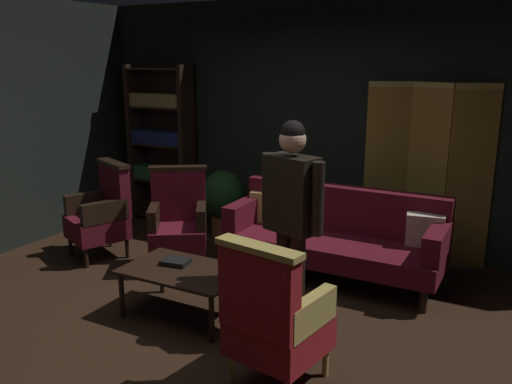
% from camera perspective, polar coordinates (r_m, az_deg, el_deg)
% --- Properties ---
extents(ground_plane, '(10.00, 10.00, 0.00)m').
position_cam_1_polar(ground_plane, '(4.56, -4.91, -13.90)').
color(ground_plane, black).
extents(back_wall, '(7.20, 0.10, 2.80)m').
position_cam_1_polar(back_wall, '(6.25, 7.23, 7.30)').
color(back_wall, black).
rests_on(back_wall, ground_plane).
extents(side_wall_left, '(0.10, 3.60, 2.80)m').
position_cam_1_polar(side_wall_left, '(6.59, -24.71, 6.47)').
color(side_wall_left, black).
rests_on(side_wall_left, ground_plane).
extents(folding_screen, '(1.27, 0.27, 1.90)m').
position_cam_1_polar(folding_screen, '(5.82, 17.76, 2.08)').
color(folding_screen, olive).
rests_on(folding_screen, ground_plane).
extents(bookshelf, '(0.90, 0.32, 2.05)m').
position_cam_1_polar(bookshelf, '(7.15, -9.99, 5.30)').
color(bookshelf, black).
rests_on(bookshelf, ground_plane).
extents(velvet_couch, '(2.12, 0.78, 0.88)m').
position_cam_1_polar(velvet_couch, '(5.36, 8.53, -4.35)').
color(velvet_couch, black).
rests_on(velvet_couch, ground_plane).
extents(coffee_table, '(1.00, 0.64, 0.42)m').
position_cam_1_polar(coffee_table, '(4.58, -7.73, -8.67)').
color(coffee_table, black).
rests_on(coffee_table, ground_plane).
extents(armchair_gilt_accent, '(0.67, 0.66, 1.04)m').
position_cam_1_polar(armchair_gilt_accent, '(3.59, 1.89, -13.26)').
color(armchair_gilt_accent, tan).
rests_on(armchair_gilt_accent, ground_plane).
extents(armchair_wing_left, '(0.76, 0.76, 1.04)m').
position_cam_1_polar(armchair_wing_left, '(6.07, -16.11, -2.16)').
color(armchair_wing_left, black).
rests_on(armchair_wing_left, ground_plane).
extents(armchair_wing_right, '(0.80, 0.80, 1.04)m').
position_cam_1_polar(armchair_wing_right, '(5.59, -8.27, -3.12)').
color(armchair_wing_right, black).
rests_on(armchair_wing_right, ground_plane).
extents(standing_figure, '(0.57, 0.32, 1.70)m').
position_cam_1_polar(standing_figure, '(4.02, 3.81, -1.95)').
color(standing_figure, black).
rests_on(standing_figure, ground_plane).
extents(potted_plant, '(0.52, 0.52, 0.81)m').
position_cam_1_polar(potted_plant, '(6.50, -3.57, -0.70)').
color(potted_plant, brown).
rests_on(potted_plant, ground_plane).
extents(book_black_cloth, '(0.25, 0.20, 0.04)m').
position_cam_1_polar(book_black_cloth, '(4.66, -8.59, -7.37)').
color(book_black_cloth, black).
rests_on(book_black_cloth, coffee_table).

